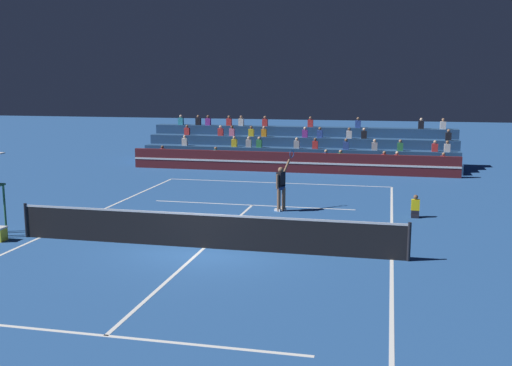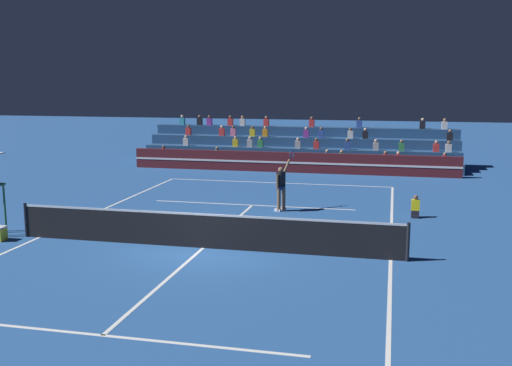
% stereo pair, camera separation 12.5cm
% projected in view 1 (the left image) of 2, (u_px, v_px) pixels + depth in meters
% --- Properties ---
extents(ground_plane, '(120.00, 120.00, 0.00)m').
position_uv_depth(ground_plane, '(204.00, 248.00, 17.95)').
color(ground_plane, '#285699').
extents(court_lines, '(11.10, 23.90, 0.01)m').
position_uv_depth(court_lines, '(204.00, 248.00, 17.95)').
color(court_lines, white).
rests_on(court_lines, ground).
extents(tennis_net, '(12.00, 0.10, 1.10)m').
position_uv_depth(tennis_net, '(204.00, 230.00, 17.86)').
color(tennis_net, black).
rests_on(tennis_net, ground).
extents(sponsor_banner_wall, '(18.00, 0.26, 1.10)m').
position_uv_depth(sponsor_banner_wall, '(289.00, 162.00, 32.72)').
color(sponsor_banner_wall, '#51191E').
rests_on(sponsor_banner_wall, ground).
extents(bleacher_stand, '(18.38, 3.80, 2.83)m').
position_uv_depth(bleacher_stand, '(298.00, 151.00, 35.72)').
color(bleacher_stand, navy).
rests_on(bleacher_stand, ground).
extents(ball_kid_courtside, '(0.30, 0.36, 0.84)m').
position_uv_depth(ball_kid_courtside, '(415.00, 208.00, 21.94)').
color(ball_kid_courtside, black).
rests_on(ball_kid_courtside, ground).
extents(tennis_player, '(0.63, 1.20, 2.35)m').
position_uv_depth(tennis_player, '(281.00, 186.00, 22.94)').
color(tennis_player, brown).
rests_on(tennis_player, ground).
extents(tennis_ball, '(0.07, 0.07, 0.07)m').
position_uv_depth(tennis_ball, '(294.00, 224.00, 20.80)').
color(tennis_ball, '#C6DB33').
rests_on(tennis_ball, ground).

